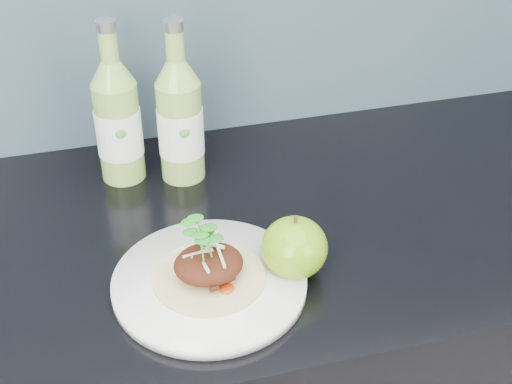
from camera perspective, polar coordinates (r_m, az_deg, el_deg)
dinner_plate at (r=0.95m, az=-3.74°, el=-7.26°), size 0.28×0.28×0.02m
pork_taco at (r=0.93m, az=-3.82°, el=-5.60°), size 0.15×0.15×0.10m
green_apple at (r=0.95m, az=3.09°, el=-4.47°), size 0.10×0.10×0.09m
cider_bottle_left at (r=1.14m, az=-10.99°, el=5.57°), size 0.09×0.09×0.27m
cider_bottle_right at (r=1.13m, az=-6.09°, el=5.69°), size 0.08×0.08×0.27m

